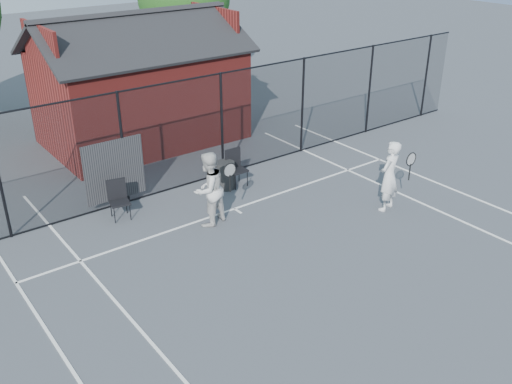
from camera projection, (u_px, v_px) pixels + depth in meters
ground at (313, 259)px, 12.51m from camera, size 80.00×80.00×0.00m
court_lines at (357, 287)px, 11.56m from camera, size 11.02×18.00×0.01m
fence at (182, 137)px, 15.30m from camera, size 22.04×3.00×3.00m
clubhouse at (141, 93)px, 18.54m from camera, size 6.50×4.36×4.19m
player_front at (389, 176)px, 14.27m from camera, size 0.87×0.68×1.84m
player_back at (209, 189)px, 13.57m from camera, size 1.08×0.92×1.85m
chair_left at (119, 201)px, 14.01m from camera, size 0.55×0.57×0.97m
chair_right at (237, 169)px, 15.73m from camera, size 0.49×0.51×1.01m
waste_bin at (225, 175)px, 15.63m from camera, size 0.62×0.62×0.77m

